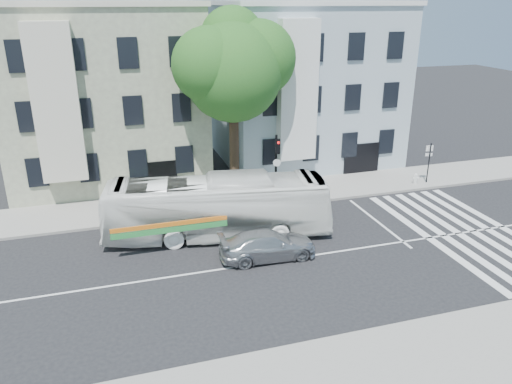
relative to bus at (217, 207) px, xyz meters
name	(u,v)px	position (x,y,z in m)	size (l,w,h in m)	color
ground	(281,260)	(2.23, -3.41, -1.58)	(120.00, 120.00, 0.00)	black
sidewalk_far	(237,198)	(2.23, 4.59, -1.51)	(80.00, 4.00, 0.15)	gray
sidewalk_near	(365,374)	(2.23, -11.41, -1.51)	(80.00, 4.00, 0.15)	gray
building_left	(106,95)	(-4.77, 11.59, 3.92)	(12.00, 10.00, 11.00)	gray
building_right	(304,85)	(9.23, 11.59, 3.92)	(12.00, 10.00, 11.00)	#A3B7C2
street_tree	(233,66)	(2.29, 5.33, 6.25)	(7.30, 5.90, 11.10)	#2D2116
bus	(217,207)	(0.00, 0.00, 0.00)	(11.38, 2.66, 3.17)	white
sedan	(268,245)	(1.71, -2.97, -0.92)	(4.57, 1.86, 1.33)	#B7BABF
hedge	(201,203)	(-0.21, 3.39, -1.08)	(8.50, 0.84, 0.70)	#255C1E
traffic_signal	(277,161)	(4.23, 3.12, 1.13)	(0.43, 0.53, 4.20)	black
fire_hydrant	(416,178)	(13.96, 3.48, -1.09)	(0.38, 0.22, 0.68)	silver
far_sign_pole	(429,158)	(14.79, 3.49, 0.24)	(0.48, 0.19, 2.66)	black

